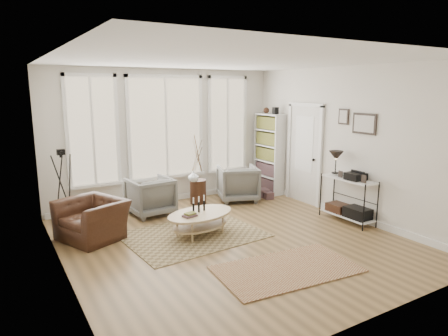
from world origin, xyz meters
TOP-DOWN VIEW (x-y plane):
  - room at (0.02, 0.03)m, footprint 5.50×5.54m
  - bay_window at (0.00, 2.71)m, footprint 4.14×0.12m
  - door at (2.57, 1.15)m, footprint 0.09×1.06m
  - bookcase at (2.44, 2.23)m, footprint 0.31×0.85m
  - low_shelf at (2.38, -0.30)m, footprint 0.38×1.08m
  - wall_art at (2.58, -0.27)m, footprint 0.04×0.88m
  - rug_main at (-0.46, 0.52)m, footprint 2.36×1.84m
  - rug_runner at (0.07, -1.34)m, footprint 2.05×1.26m
  - coffee_table at (-0.35, 0.48)m, footprint 1.40×1.06m
  - armchair_left at (-0.67, 2.01)m, footprint 0.87×0.89m
  - armchair_right at (1.39, 1.98)m, footprint 1.09×1.10m
  - side_table at (0.50, 2.22)m, footprint 0.35×0.35m
  - vase at (0.35, 2.12)m, footprint 0.27×0.27m
  - accent_chair at (-1.97, 1.26)m, footprint 1.29×1.23m
  - tripod_camera at (-2.23, 2.31)m, footprint 0.49×0.49m
  - book_stack_near at (2.05, 1.94)m, footprint 0.29×0.34m
  - book_stack_far at (2.05, 1.74)m, footprint 0.22×0.27m

SIDE VIEW (x-z plane):
  - rug_main at x=-0.46m, z-range 0.00..0.01m
  - rug_runner at x=0.07m, z-range 0.01..0.02m
  - book_stack_far at x=2.05m, z-range 0.00..0.16m
  - book_stack_near at x=2.05m, z-range 0.00..0.19m
  - coffee_table at x=-0.35m, z-range 0.02..0.60m
  - accent_chair at x=-1.97m, z-range 0.00..0.66m
  - armchair_left at x=-0.67m, z-range 0.00..0.75m
  - armchair_right at x=1.39m, z-range 0.00..0.79m
  - low_shelf at x=2.38m, z-range -0.14..1.16m
  - tripod_camera at x=-2.23m, z-range -0.05..1.34m
  - vase at x=0.35m, z-range 0.53..0.76m
  - side_table at x=0.50m, z-range -0.03..1.45m
  - bookcase at x=2.44m, z-range -0.07..1.99m
  - door at x=2.57m, z-range 0.01..2.23m
  - room at x=0.02m, z-range -0.02..2.88m
  - bay_window at x=0.00m, z-range 0.49..2.73m
  - wall_art at x=2.58m, z-range 1.66..2.10m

